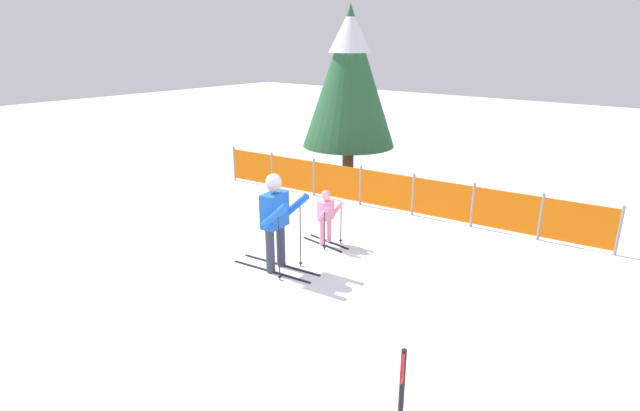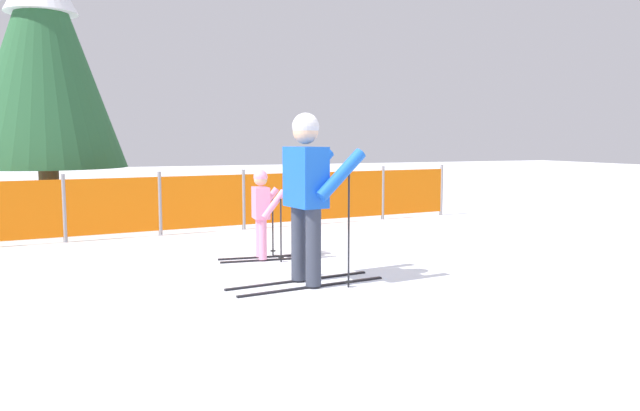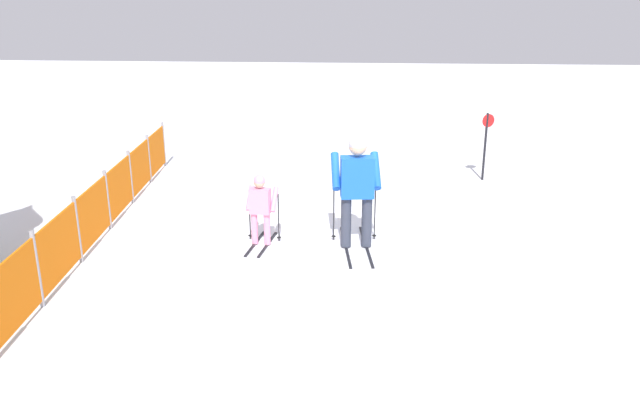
# 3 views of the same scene
# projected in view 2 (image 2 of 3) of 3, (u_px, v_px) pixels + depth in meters

# --- Properties ---
(ground_plane) EXTENTS (60.00, 60.00, 0.00)m
(ground_plane) POSITION_uv_depth(u_px,v_px,m) (335.00, 284.00, 6.64)
(ground_plane) COLOR white
(skier_adult) EXTENTS (1.74, 0.82, 1.80)m
(skier_adult) POSITION_uv_depth(u_px,v_px,m) (308.00, 183.00, 6.50)
(skier_adult) COLOR black
(skier_adult) RESTS_ON ground_plane
(skier_child) EXTENTS (1.10, 0.55, 1.15)m
(skier_child) POSITION_uv_depth(u_px,v_px,m) (262.00, 208.00, 7.90)
(skier_child) COLOR black
(skier_child) RESTS_ON ground_plane
(safety_fence) EXTENTS (9.95, 1.03, 1.02)m
(safety_fence) POSITION_uv_depth(u_px,v_px,m) (203.00, 202.00, 10.25)
(safety_fence) COLOR gray
(safety_fence) RESTS_ON ground_plane
(conifer_far) EXTENTS (2.66, 2.66, 4.94)m
(conifer_far) POSITION_uv_depth(u_px,v_px,m) (43.00, 49.00, 10.60)
(conifer_far) COLOR #4C3823
(conifer_far) RESTS_ON ground_plane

